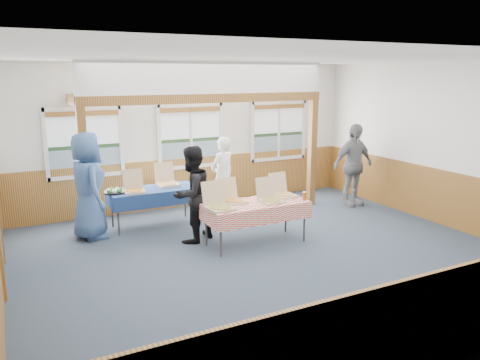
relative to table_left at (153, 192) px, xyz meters
name	(u,v)px	position (x,y,z in m)	size (l,w,h in m)	color
floor	(267,255)	(1.23, -2.37, -0.70)	(8.00, 8.00, 0.00)	#2C3447
ceiling	(269,58)	(1.23, -2.37, 2.50)	(8.00, 8.00, 0.00)	white
wall_back	(190,136)	(1.23, 1.13, 0.90)	(8.00, 8.00, 0.00)	silver
wall_front	(453,221)	(1.23, -5.87, 0.90)	(8.00, 8.00, 0.00)	silver
wall_right	(443,145)	(5.23, -2.37, 0.90)	(8.00, 8.00, 0.00)	silver
wainscot_back	(192,181)	(1.23, 1.10, -0.15)	(7.98, 0.05, 1.10)	brown
wainscot_front	(440,320)	(1.23, -5.85, -0.15)	(7.98, 0.05, 1.10)	brown
wainscot_right	(437,196)	(5.20, -2.37, -0.15)	(0.05, 6.98, 1.10)	brown
window_left	(84,139)	(-1.07, 1.09, 0.98)	(1.56, 0.10, 1.46)	white
window_mid	(191,133)	(1.23, 1.09, 0.98)	(1.56, 0.10, 1.46)	white
window_right	(279,127)	(3.53, 1.09, 0.98)	(1.56, 0.10, 1.46)	white
post_left	(85,173)	(-1.27, -0.07, 0.50)	(0.15, 0.15, 2.40)	brown
post_right	(312,153)	(3.73, -0.07, 0.50)	(0.15, 0.15, 2.40)	brown
cross_beam	(211,98)	(1.23, -0.07, 1.79)	(5.15, 0.18, 0.18)	brown
table_left	(153,192)	(0.00, 0.00, 0.00)	(1.84, 1.19, 0.76)	#383838
table_right	(256,206)	(1.32, -1.80, 0.00)	(1.93, 1.08, 0.76)	#383838
pizza_box_a	(134,189)	(-0.39, -0.11, 0.13)	(0.43, 0.51, 0.41)	beige
pizza_box_b	(167,182)	(0.35, 0.16, 0.13)	(0.40, 0.49, 0.44)	beige
pizza_box_c	(219,206)	(0.57, -1.90, 0.13)	(0.46, 0.54, 0.44)	beige
pizza_box_d	(233,199)	(0.97, -1.61, 0.13)	(0.42, 0.49, 0.40)	beige
pizza_box_e	(271,198)	(1.57, -1.88, 0.13)	(0.38, 0.47, 0.41)	beige
pizza_box_f	(283,193)	(1.97, -1.66, 0.13)	(0.40, 0.48, 0.41)	beige
veggie_tray	(114,191)	(-0.75, 0.00, 0.09)	(0.39, 0.39, 0.09)	black
drink_glass	(304,196)	(2.17, -2.05, 0.14)	(0.07, 0.07, 0.15)	#974E19
woman_white	(223,176)	(1.54, 0.06, 0.15)	(0.62, 0.40, 1.69)	white
woman_black	(192,194)	(0.37, -1.17, 0.17)	(0.84, 0.66, 1.74)	black
man_blue	(88,186)	(-1.25, -0.15, 0.29)	(0.96, 0.62, 1.96)	#38588D
person_grey	(353,165)	(4.51, -0.58, 0.24)	(1.10, 0.46, 1.88)	gray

